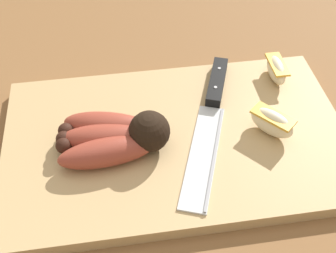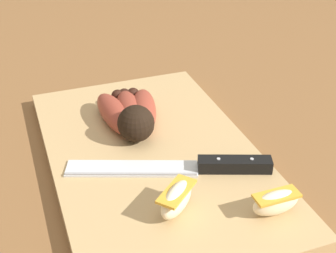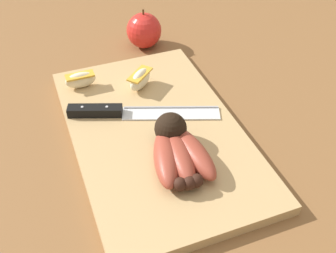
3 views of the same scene
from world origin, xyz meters
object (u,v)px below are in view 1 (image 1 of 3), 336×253
(banana_bunch, at_px, (116,136))
(chefs_knife, at_px, (213,105))
(apple_wedge_near, at_px, (276,69))
(apple_wedge_middle, at_px, (272,122))

(banana_bunch, xyz_separation_m, chefs_knife, (-0.14, -0.05, -0.01))
(chefs_knife, xyz_separation_m, apple_wedge_near, (-0.11, -0.05, 0.01))
(chefs_knife, relative_size, apple_wedge_middle, 4.25)
(apple_wedge_near, relative_size, apple_wedge_middle, 0.95)
(chefs_knife, xyz_separation_m, apple_wedge_middle, (-0.07, 0.06, 0.01))
(banana_bunch, height_order, chefs_knife, banana_bunch)
(banana_bunch, height_order, apple_wedge_near, banana_bunch)
(chefs_knife, distance_m, apple_wedge_near, 0.12)
(banana_bunch, relative_size, chefs_knife, 0.55)
(banana_bunch, bearing_deg, apple_wedge_near, -157.62)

